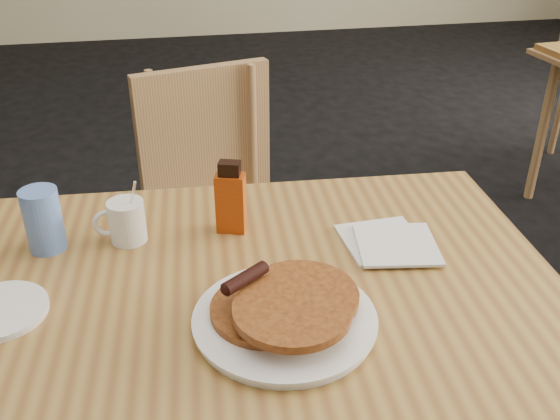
% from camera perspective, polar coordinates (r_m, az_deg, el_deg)
% --- Properties ---
extents(main_table, '(1.31, 0.93, 0.75)m').
position_cam_1_polar(main_table, '(1.19, -3.95, -8.33)').
color(main_table, '#A27A39').
rests_on(main_table, floor).
extents(chair_main_far, '(0.51, 0.51, 0.92)m').
position_cam_1_polar(chair_main_far, '(1.90, -6.35, 1.24)').
color(chair_main_far, tan).
rests_on(chair_main_far, floor).
extents(pancake_plate, '(0.31, 0.31, 0.09)m').
position_cam_1_polar(pancake_plate, '(1.06, 0.48, -9.39)').
color(pancake_plate, white).
rests_on(pancake_plate, main_table).
extents(coffee_mug, '(0.11, 0.07, 0.14)m').
position_cam_1_polar(coffee_mug, '(1.30, -13.91, -0.94)').
color(coffee_mug, white).
rests_on(coffee_mug, main_table).
extents(syrup_bottle, '(0.07, 0.05, 0.16)m').
position_cam_1_polar(syrup_bottle, '(1.29, -4.53, 0.98)').
color(syrup_bottle, maroon).
rests_on(syrup_bottle, main_table).
extents(napkin_stack, '(0.19, 0.20, 0.01)m').
position_cam_1_polar(napkin_stack, '(1.29, 9.97, -2.93)').
color(napkin_stack, silver).
rests_on(napkin_stack, main_table).
extents(blue_tumbler, '(0.09, 0.09, 0.13)m').
position_cam_1_polar(blue_tumbler, '(1.32, -20.83, -0.86)').
color(blue_tumbler, '#5A82D4').
rests_on(blue_tumbler, main_table).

